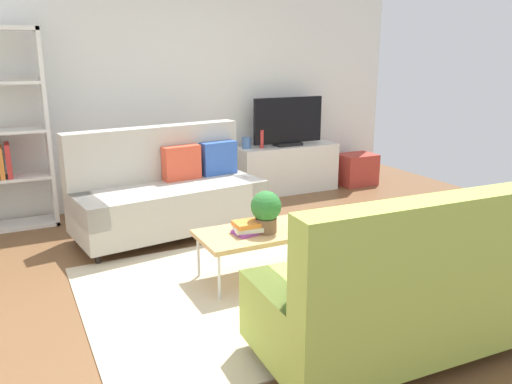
{
  "coord_description": "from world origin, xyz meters",
  "views": [
    {
      "loc": [
        -1.88,
        -3.44,
        1.85
      ],
      "look_at": [
        0.06,
        0.48,
        0.65
      ],
      "focal_mm": 35.87,
      "sensor_mm": 36.0,
      "label": 1
    }
  ],
  "objects_px": {
    "tv": "(288,122)",
    "storage_trunk": "(356,169)",
    "vase_0": "(246,143)",
    "couch_beige": "(168,192)",
    "coffee_table": "(264,233)",
    "tv_console": "(287,169)",
    "couch_green": "(411,290)",
    "table_book_0": "(249,232)",
    "potted_plant": "(266,210)",
    "bottle_0": "(262,139)"
  },
  "relations": [
    {
      "from": "couch_beige",
      "to": "storage_trunk",
      "type": "distance_m",
      "value": 3.15
    },
    {
      "from": "couch_green",
      "to": "table_book_0",
      "type": "bearing_deg",
      "value": 109.3
    },
    {
      "from": "couch_green",
      "to": "potted_plant",
      "type": "relative_size",
      "value": 5.57
    },
    {
      "from": "potted_plant",
      "to": "table_book_0",
      "type": "xyz_separation_m",
      "value": [
        -0.14,
        0.04,
        -0.18
      ]
    },
    {
      "from": "tv_console",
      "to": "potted_plant",
      "type": "relative_size",
      "value": 4.03
    },
    {
      "from": "table_book_0",
      "to": "storage_trunk",
      "type": "bearing_deg",
      "value": 38.81
    },
    {
      "from": "couch_beige",
      "to": "bottle_0",
      "type": "xyz_separation_m",
      "value": [
        1.54,
        0.87,
        0.31
      ]
    },
    {
      "from": "table_book_0",
      "to": "vase_0",
      "type": "distance_m",
      "value": 2.65
    },
    {
      "from": "vase_0",
      "to": "bottle_0",
      "type": "distance_m",
      "value": 0.21
    },
    {
      "from": "tv",
      "to": "storage_trunk",
      "type": "xyz_separation_m",
      "value": [
        1.1,
        -0.08,
        -0.73
      ]
    },
    {
      "from": "couch_beige",
      "to": "vase_0",
      "type": "relative_size",
      "value": 14.01
    },
    {
      "from": "storage_trunk",
      "to": "vase_0",
      "type": "distance_m",
      "value": 1.76
    },
    {
      "from": "storage_trunk",
      "to": "table_book_0",
      "type": "relative_size",
      "value": 2.17
    },
    {
      "from": "tv",
      "to": "storage_trunk",
      "type": "relative_size",
      "value": 1.92
    },
    {
      "from": "potted_plant",
      "to": "table_book_0",
      "type": "distance_m",
      "value": 0.23
    },
    {
      "from": "tv",
      "to": "vase_0",
      "type": "distance_m",
      "value": 0.63
    },
    {
      "from": "tv_console",
      "to": "couch_green",
      "type": "bearing_deg",
      "value": -108.59
    },
    {
      "from": "storage_trunk",
      "to": "vase_0",
      "type": "height_order",
      "value": "vase_0"
    },
    {
      "from": "couch_green",
      "to": "storage_trunk",
      "type": "distance_m",
      "value": 4.35
    },
    {
      "from": "couch_beige",
      "to": "coffee_table",
      "type": "distance_m",
      "value": 1.48
    },
    {
      "from": "coffee_table",
      "to": "vase_0",
      "type": "bearing_deg",
      "value": 67.93
    },
    {
      "from": "tv_console",
      "to": "tv",
      "type": "height_order",
      "value": "tv"
    },
    {
      "from": "tv_console",
      "to": "tv",
      "type": "xyz_separation_m",
      "value": [
        -0.0,
        -0.02,
        0.63
      ]
    },
    {
      "from": "couch_beige",
      "to": "couch_green",
      "type": "height_order",
      "value": "same"
    },
    {
      "from": "coffee_table",
      "to": "tv_console",
      "type": "distance_m",
      "value": 2.8
    },
    {
      "from": "tv_console",
      "to": "bottle_0",
      "type": "relative_size",
      "value": 5.89
    },
    {
      "from": "tv_console",
      "to": "couch_beige",
      "type": "bearing_deg",
      "value": -154.9
    },
    {
      "from": "couch_green",
      "to": "table_book_0",
      "type": "distance_m",
      "value": 1.47
    },
    {
      "from": "couch_beige",
      "to": "tv",
      "type": "xyz_separation_m",
      "value": [
        1.94,
        0.89,
        0.51
      ]
    },
    {
      "from": "potted_plant",
      "to": "vase_0",
      "type": "bearing_deg",
      "value": 68.2
    },
    {
      "from": "tv_console",
      "to": "tv",
      "type": "relative_size",
      "value": 1.4
    },
    {
      "from": "couch_green",
      "to": "coffee_table",
      "type": "distance_m",
      "value": 1.45
    },
    {
      "from": "couch_green",
      "to": "table_book_0",
      "type": "xyz_separation_m",
      "value": [
        -0.43,
        1.41,
        -0.01
      ]
    },
    {
      "from": "couch_beige",
      "to": "potted_plant",
      "type": "relative_size",
      "value": 5.74
    },
    {
      "from": "potted_plant",
      "to": "vase_0",
      "type": "relative_size",
      "value": 2.44
    },
    {
      "from": "couch_beige",
      "to": "vase_0",
      "type": "distance_m",
      "value": 1.68
    },
    {
      "from": "bottle_0",
      "to": "tv_console",
      "type": "bearing_deg",
      "value": 5.69
    },
    {
      "from": "vase_0",
      "to": "potted_plant",
      "type": "bearing_deg",
      "value": -111.8
    },
    {
      "from": "coffee_table",
      "to": "storage_trunk",
      "type": "xyz_separation_m",
      "value": [
        2.64,
        2.23,
        -0.17
      ]
    },
    {
      "from": "coffee_table",
      "to": "tv",
      "type": "xyz_separation_m",
      "value": [
        1.54,
        2.31,
        0.56
      ]
    },
    {
      "from": "couch_green",
      "to": "tv_console",
      "type": "relative_size",
      "value": 1.38
    },
    {
      "from": "coffee_table",
      "to": "tv_console",
      "type": "relative_size",
      "value": 0.79
    },
    {
      "from": "potted_plant",
      "to": "couch_beige",
      "type": "bearing_deg",
      "value": 104.64
    },
    {
      "from": "tv",
      "to": "vase_0",
      "type": "height_order",
      "value": "tv"
    },
    {
      "from": "couch_beige",
      "to": "vase_0",
      "type": "height_order",
      "value": "couch_beige"
    },
    {
      "from": "couch_green",
      "to": "storage_trunk",
      "type": "xyz_separation_m",
      "value": [
        2.36,
        3.65,
        -0.22
      ]
    },
    {
      "from": "tv_console",
      "to": "storage_trunk",
      "type": "relative_size",
      "value": 2.69
    },
    {
      "from": "potted_plant",
      "to": "vase_0",
      "type": "xyz_separation_m",
      "value": [
        0.97,
        2.43,
        0.1
      ]
    },
    {
      "from": "storage_trunk",
      "to": "potted_plant",
      "type": "relative_size",
      "value": 1.5
    },
    {
      "from": "couch_beige",
      "to": "coffee_table",
      "type": "height_order",
      "value": "couch_beige"
    }
  ]
}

